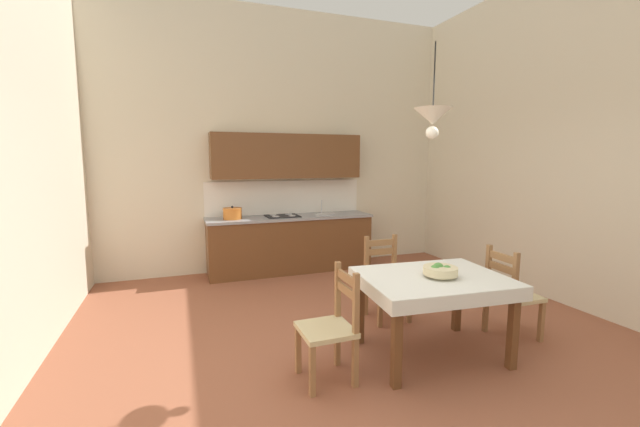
{
  "coord_description": "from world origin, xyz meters",
  "views": [
    {
      "loc": [
        -1.63,
        -3.06,
        1.79
      ],
      "look_at": [
        -0.05,
        1.27,
        1.16
      ],
      "focal_mm": 21.9,
      "sensor_mm": 36.0,
      "label": 1
    }
  ],
  "objects_px": {
    "dining_table": "(432,290)",
    "dining_chair_window_side": "(511,295)",
    "dining_chair_tv_side": "(331,327)",
    "fruit_bowl": "(440,271)",
    "kitchen_cabinetry": "(289,218)",
    "dining_chair_kitchen_side": "(386,280)",
    "pendant_lamp": "(433,117)"
  },
  "relations": [
    {
      "from": "fruit_bowl",
      "to": "pendant_lamp",
      "type": "distance_m",
      "value": 1.34
    },
    {
      "from": "dining_chair_window_side",
      "to": "pendant_lamp",
      "type": "height_order",
      "value": "pendant_lamp"
    },
    {
      "from": "fruit_bowl",
      "to": "dining_chair_tv_side",
      "type": "bearing_deg",
      "value": -179.86
    },
    {
      "from": "dining_chair_window_side",
      "to": "fruit_bowl",
      "type": "relative_size",
      "value": 3.1
    },
    {
      "from": "kitchen_cabinetry",
      "to": "pendant_lamp",
      "type": "height_order",
      "value": "pendant_lamp"
    },
    {
      "from": "dining_chair_tv_side",
      "to": "fruit_bowl",
      "type": "bearing_deg",
      "value": 0.14
    },
    {
      "from": "dining_chair_kitchen_side",
      "to": "pendant_lamp",
      "type": "bearing_deg",
      "value": -95.9
    },
    {
      "from": "kitchen_cabinetry",
      "to": "dining_chair_tv_side",
      "type": "bearing_deg",
      "value": -99.8
    },
    {
      "from": "dining_table",
      "to": "dining_chair_window_side",
      "type": "xyz_separation_m",
      "value": [
        0.97,
        0.04,
        -0.18
      ]
    },
    {
      "from": "dining_table",
      "to": "dining_chair_tv_side",
      "type": "height_order",
      "value": "dining_chair_tv_side"
    },
    {
      "from": "kitchen_cabinetry",
      "to": "dining_chair_window_side",
      "type": "relative_size",
      "value": 2.84
    },
    {
      "from": "dining_table",
      "to": "dining_chair_kitchen_side",
      "type": "distance_m",
      "value": 0.93
    },
    {
      "from": "dining_chair_window_side",
      "to": "dining_chair_tv_side",
      "type": "height_order",
      "value": "same"
    },
    {
      "from": "dining_chair_kitchen_side",
      "to": "pendant_lamp",
      "type": "relative_size",
      "value": 1.16
    },
    {
      "from": "dining_chair_window_side",
      "to": "pendant_lamp",
      "type": "bearing_deg",
      "value": -179.41
    },
    {
      "from": "dining_table",
      "to": "dining_chair_kitchen_side",
      "type": "bearing_deg",
      "value": 87.44
    },
    {
      "from": "dining_table",
      "to": "dining_chair_tv_side",
      "type": "xyz_separation_m",
      "value": [
        -1.02,
        -0.05,
        -0.18
      ]
    },
    {
      "from": "dining_table",
      "to": "fruit_bowl",
      "type": "bearing_deg",
      "value": -55.47
    },
    {
      "from": "kitchen_cabinetry",
      "to": "dining_table",
      "type": "distance_m",
      "value": 3.21
    },
    {
      "from": "dining_chair_kitchen_side",
      "to": "fruit_bowl",
      "type": "bearing_deg",
      "value": -90.35
    },
    {
      "from": "dining_chair_kitchen_side",
      "to": "fruit_bowl",
      "type": "height_order",
      "value": "dining_chair_kitchen_side"
    },
    {
      "from": "dining_chair_window_side",
      "to": "dining_chair_tv_side",
      "type": "bearing_deg",
      "value": -177.44
    },
    {
      "from": "dining_chair_kitchen_side",
      "to": "dining_chair_tv_side",
      "type": "distance_m",
      "value": 1.43
    },
    {
      "from": "dining_table",
      "to": "fruit_bowl",
      "type": "distance_m",
      "value": 0.2
    },
    {
      "from": "dining_chair_kitchen_side",
      "to": "fruit_bowl",
      "type": "distance_m",
      "value": 1.03
    },
    {
      "from": "fruit_bowl",
      "to": "pendant_lamp",
      "type": "bearing_deg",
      "value": 138.59
    },
    {
      "from": "kitchen_cabinetry",
      "to": "dining_chair_window_side",
      "type": "xyz_separation_m",
      "value": [
        1.43,
        -3.14,
        -0.41
      ]
    },
    {
      "from": "pendant_lamp",
      "to": "dining_chair_window_side",
      "type": "bearing_deg",
      "value": 0.59
    },
    {
      "from": "dining_chair_tv_side",
      "to": "pendant_lamp",
      "type": "height_order",
      "value": "pendant_lamp"
    },
    {
      "from": "kitchen_cabinetry",
      "to": "fruit_bowl",
      "type": "bearing_deg",
      "value": -81.3
    },
    {
      "from": "dining_table",
      "to": "dining_chair_tv_side",
      "type": "bearing_deg",
      "value": -176.99
    },
    {
      "from": "dining_table",
      "to": "dining_chair_kitchen_side",
      "type": "xyz_separation_m",
      "value": [
        0.04,
        0.91,
        -0.18
      ]
    }
  ]
}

